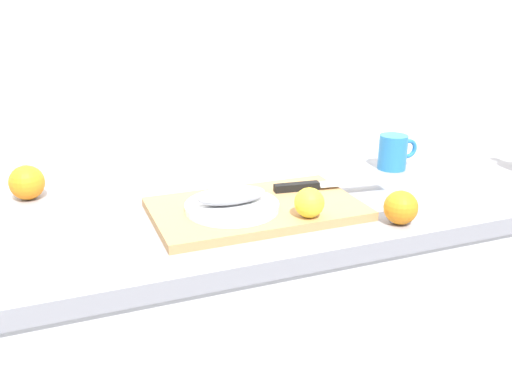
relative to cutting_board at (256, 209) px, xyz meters
name	(u,v)px	position (x,y,z in m)	size (l,w,h in m)	color
back_wall	(216,38)	(0.04, 0.39, 0.34)	(3.20, 0.05, 2.50)	white
kitchen_counter	(260,359)	(0.04, 0.07, -0.46)	(2.00, 0.60, 0.90)	white
cutting_board	(256,209)	(0.00, 0.00, 0.00)	(0.46, 0.28, 0.02)	tan
white_plate	(232,206)	(-0.06, -0.01, 0.02)	(0.20, 0.20, 0.01)	white
fish_fillet	(232,195)	(-0.06, -0.01, 0.04)	(0.15, 0.07, 0.04)	gray
chef_knife	(318,185)	(0.18, 0.05, 0.02)	(0.29, 0.06, 0.02)	silver
lemon_0	(309,203)	(0.08, -0.11, 0.04)	(0.06, 0.06, 0.06)	yellow
coffee_mug_1	(394,152)	(0.48, 0.17, 0.04)	(0.12, 0.08, 0.10)	#2672B2
orange_0	(401,207)	(0.26, -0.17, 0.03)	(0.07, 0.07, 0.07)	orange
orange_1	(27,183)	(-0.47, 0.28, 0.03)	(0.08, 0.08, 0.08)	orange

